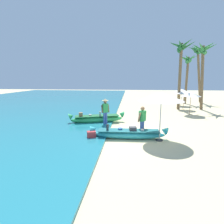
{
  "coord_description": "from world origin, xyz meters",
  "views": [
    {
      "loc": [
        -0.61,
        -9.11,
        3.07
      ],
      "look_at": [
        -1.76,
        2.35,
        0.9
      ],
      "focal_mm": 28.58,
      "sensor_mm": 36.0,
      "label": 1
    }
  ],
  "objects": [
    {
      "name": "cooler_box",
      "position": [
        -2.54,
        -0.47,
        0.2
      ],
      "size": [
        0.51,
        0.44,
        0.41
      ],
      "primitive_type": "cube",
      "rotation": [
        0.0,
        0.0,
        0.33
      ],
      "color": "#C63838",
      "rests_on": "ground"
    },
    {
      "name": "boat_cyan_foreground",
      "position": [
        -0.65,
        -0.2,
        0.25
      ],
      "size": [
        4.03,
        0.77,
        0.76
      ],
      "color": "#33B2BC",
      "rests_on": "ground"
    },
    {
      "name": "palm_tree_tall_inland",
      "position": [
        7.84,
        15.1,
        5.77
      ],
      "size": [
        2.56,
        2.89,
        7.16
      ],
      "color": "brown",
      "rests_on": "ground"
    },
    {
      "name": "parasol_row_0",
      "position": [
        4.51,
        6.49,
        1.75
      ],
      "size": [
        1.6,
        1.6,
        1.91
      ],
      "color": "#8E6B47",
      "rests_on": "ground"
    },
    {
      "name": "palm_tree_leaning_seaward",
      "position": [
        4.24,
        9.28,
        5.36
      ],
      "size": [
        2.6,
        2.79,
        6.7
      ],
      "color": "brown",
      "rests_on": "ground"
    },
    {
      "name": "patio_umbrella_large",
      "position": [
        0.9,
        -0.37,
        2.2
      ],
      "size": [
        2.16,
        2.16,
        2.42
      ],
      "color": "#B7B7BC",
      "rests_on": "ground"
    },
    {
      "name": "parasol_row_2",
      "position": [
        5.21,
        11.76,
        1.75
      ],
      "size": [
        1.6,
        1.6,
        1.91
      ],
      "color": "#8E6B47",
      "rests_on": "ground"
    },
    {
      "name": "ground_plane",
      "position": [
        0.0,
        0.0,
        0.0
      ],
      "size": [
        80.0,
        80.0,
        0.0
      ],
      "primitive_type": "plane",
      "color": "beige"
    },
    {
      "name": "parasol_row_1",
      "position": [
        4.72,
        9.15,
        1.75
      ],
      "size": [
        1.6,
        1.6,
        1.91
      ],
      "color": "#8E6B47",
      "rests_on": "ground"
    },
    {
      "name": "boat_green_midground",
      "position": [
        -2.88,
        2.91,
        0.3
      ],
      "size": [
        3.88,
        1.84,
        0.82
      ],
      "color": "#38B760",
      "rests_on": "ground"
    },
    {
      "name": "sea",
      "position": [
        -13.78,
        8.0,
        0.05
      ],
      "size": [
        24.0,
        56.0,
        0.1
      ],
      "primitive_type": "cube",
      "color": "teal",
      "rests_on": "ground"
    },
    {
      "name": "palm_tree_mid_cluster",
      "position": [
        6.24,
        9.34,
        5.14
      ],
      "size": [
        2.45,
        2.47,
        6.46
      ],
      "color": "brown",
      "rests_on": "ground"
    },
    {
      "name": "person_vendor_hatted",
      "position": [
        -2.21,
        2.35,
        1.03
      ],
      "size": [
        0.57,
        0.46,
        1.78
      ],
      "color": "#3D5BA8",
      "rests_on": "ground"
    },
    {
      "name": "person_tourist_customer",
      "position": [
        0.07,
        0.3,
        0.91
      ],
      "size": [
        0.51,
        0.54,
        1.62
      ],
      "color": "#3D5BA8",
      "rests_on": "ground"
    },
    {
      "name": "palm_tree_far_behind",
      "position": [
        6.2,
        13.74,
        4.74
      ],
      "size": [
        2.32,
        2.52,
        5.93
      ],
      "color": "brown",
      "rests_on": "ground"
    }
  ]
}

